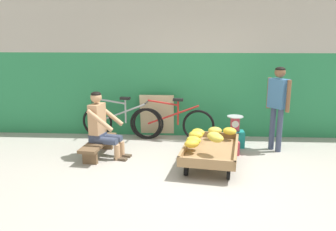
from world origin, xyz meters
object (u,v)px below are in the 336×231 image
bicycle_near_left (121,121)px  vendor_seated (102,125)px  weighing_scale (235,123)px  customer_adult (278,99)px  plastic_crate (234,139)px  shopping_bag (234,148)px  sign_board (157,115)px  bicycle_far_left (173,123)px  low_bench (98,145)px  banana_cart (211,151)px

bicycle_near_left → vendor_seated: bearing=-95.3°
weighing_scale → customer_adult: size_ratio=0.20×
plastic_crate → bicycle_near_left: bicycle_near_left is taller
weighing_scale → shopping_bag: 0.58m
bicycle_near_left → sign_board: size_ratio=1.86×
weighing_scale → bicycle_far_left: size_ratio=0.18×
sign_board → bicycle_far_left: bearing=-37.4°
low_bench → customer_adult: (3.15, 0.47, 0.75)m
banana_cart → weighing_scale: weighing_scale is taller
banana_cart → weighing_scale: (0.51, 0.99, 0.21)m
bicycle_far_left → sign_board: bearing=142.6°
vendor_seated → sign_board: (0.83, 1.28, -0.13)m
vendor_seated → bicycle_near_left: 1.14m
vendor_seated → bicycle_far_left: (1.17, 1.02, -0.21)m
plastic_crate → sign_board: (-1.52, 0.60, 0.29)m
bicycle_far_left → vendor_seated: bearing=-138.9°
low_bench → bicycle_near_left: bearing=80.2°
shopping_bag → plastic_crate: bearing=82.6°
plastic_crate → banana_cart: bearing=-117.2°
shopping_bag → low_bench: bearing=-175.6°
plastic_crate → sign_board: size_ratio=0.41×
low_bench → plastic_crate: bearing=15.1°
customer_adult → vendor_seated: bearing=-170.8°
sign_board → customer_adult: 2.43m
banana_cart → sign_board: (-1.02, 1.59, 0.20)m
low_bench → sign_board: 1.58m
plastic_crate → shopping_bag: bearing=-97.4°
shopping_bag → weighing_scale: bearing=82.6°
low_bench → weighing_scale: bearing=15.1°
low_bench → bicycle_far_left: (1.26, 1.00, 0.15)m
banana_cart → customer_adult: (1.22, 0.80, 0.71)m
vendor_seated → weighing_scale: (2.35, 0.68, -0.11)m
weighing_scale → customer_adult: 0.89m
vendor_seated → shopping_bag: (2.29, 0.20, -0.45)m
vendor_seated → customer_adult: size_ratio=0.75×
plastic_crate → customer_adult: bearing=-14.5°
low_bench → bicycle_far_left: 1.61m
bicycle_far_left → customer_adult: customer_adult is taller
banana_cart → sign_board: size_ratio=1.75×
low_bench → bicycle_near_left: (0.19, 1.10, 0.15)m
bicycle_far_left → shopping_bag: size_ratio=6.90×
plastic_crate → sign_board: sign_board is taller
banana_cart → plastic_crate: size_ratio=4.33×
plastic_crate → customer_adult: (0.71, -0.18, 0.80)m
weighing_scale → bicycle_near_left: (-2.25, 0.44, -0.10)m
bicycle_near_left → plastic_crate: bearing=-11.0°
sign_board → customer_adult: (2.24, -0.79, 0.51)m
bicycle_far_left → bicycle_near_left: bearing=174.9°
vendor_seated → plastic_crate: (2.35, 0.68, -0.42)m
banana_cart → shopping_bag: bearing=48.8°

